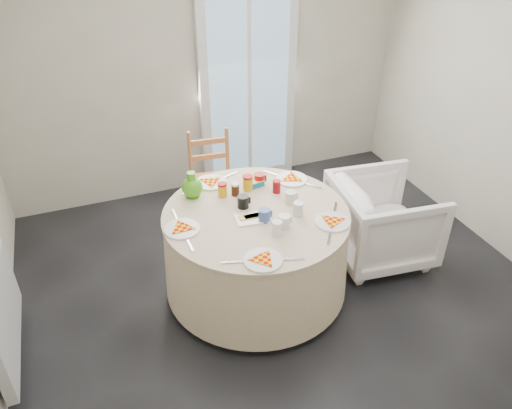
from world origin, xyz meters
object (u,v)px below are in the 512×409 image
object	(u,v)px
armchair	(383,218)
table	(256,251)
radiator	(4,315)
wooden_chair	(213,180)
green_pitcher	(192,181)

from	to	relation	value
armchair	table	bearing A→B (deg)	97.26
radiator	wooden_chair	size ratio (longest dim) A/B	1.11
table	wooden_chair	xyz separation A→B (m)	(-0.03, 1.00, 0.09)
radiator	wooden_chair	xyz separation A→B (m)	(1.74, 1.05, 0.09)
wooden_chair	green_pitcher	world-z (taller)	green_pitcher
table	green_pitcher	xyz separation A→B (m)	(-0.37, 0.38, 0.49)
radiator	wooden_chair	bearing A→B (deg)	31.06
table	wooden_chair	bearing A→B (deg)	91.88
radiator	table	xyz separation A→B (m)	(1.77, 0.04, -0.01)
wooden_chair	table	bearing A→B (deg)	-81.90
wooden_chair	armchair	bearing A→B (deg)	-33.57
table	radiator	bearing A→B (deg)	-178.59
radiator	armchair	world-z (taller)	armchair
armchair	green_pitcher	world-z (taller)	green_pitcher
wooden_chair	armchair	distance (m)	1.53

